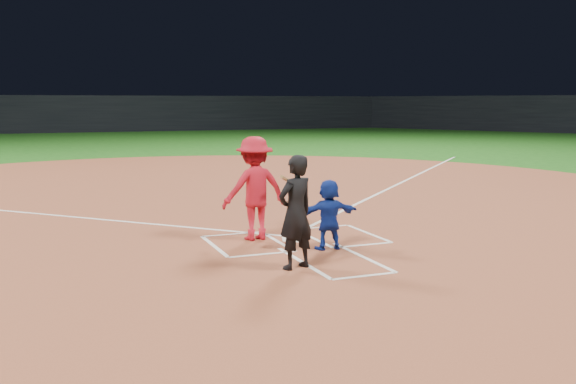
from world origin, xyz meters
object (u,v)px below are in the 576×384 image
object	(u,v)px
batter_at_plate	(255,188)
home_plate	(295,239)
catcher	(329,214)
umpire	(296,212)

from	to	relation	value
batter_at_plate	home_plate	bearing A→B (deg)	-23.55
batter_at_plate	catcher	bearing A→B (deg)	-52.49
umpire	batter_at_plate	size ratio (longest dim) A/B	0.92
home_plate	umpire	xyz separation A→B (m)	(-0.80, -1.99, 0.89)
home_plate	umpire	world-z (taller)	umpire
home_plate	umpire	distance (m)	2.32
home_plate	catcher	xyz separation A→B (m)	(0.26, -0.95, 0.62)
catcher	home_plate	bearing A→B (deg)	-71.57
home_plate	umpire	size ratio (longest dim) A/B	0.33
catcher	batter_at_plate	xyz separation A→B (m)	(-0.96, 1.26, 0.35)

